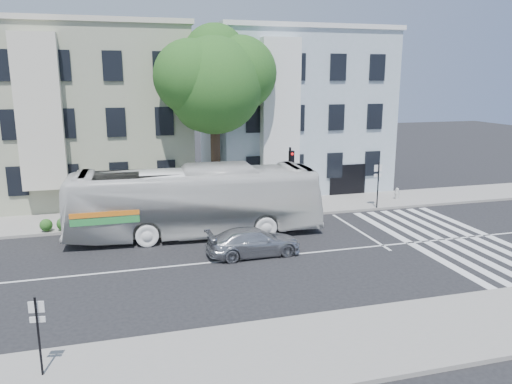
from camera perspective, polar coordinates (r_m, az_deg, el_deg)
name	(u,v)px	position (r m, az deg, el deg)	size (l,w,h in m)	color
ground	(253,258)	(22.64, -0.31, -7.59)	(120.00, 120.00, 0.00)	black
sidewalk_far	(218,212)	(30.05, -4.34, -2.28)	(80.00, 4.00, 0.15)	gray
sidewalk_near	(324,347)	(15.75, 7.75, -17.13)	(80.00, 4.00, 0.15)	gray
building_left	(94,115)	(35.57, -18.04, 8.37)	(12.00, 10.00, 11.00)	#989C83
building_right	(291,111)	(37.70, 3.98, 9.19)	(12.00, 10.00, 11.00)	#9EB4BC
street_tree	(214,80)	(29.73, -4.77, 12.68)	(7.30, 5.90, 11.10)	#2D2116
bus	(195,201)	(25.62, -6.96, -1.05)	(12.86, 3.01, 3.58)	silver
sedan	(254,242)	(22.88, -0.27, -5.71)	(4.33, 1.76, 1.26)	#B1B2B8
hedge	(131,219)	(27.77, -14.14, -3.01)	(8.50, 0.84, 0.70)	#325D1E
traffic_signal	(290,172)	(28.91, 3.95, 2.29)	(0.40, 0.52, 4.05)	black
fire_hydrant	(397,193)	(34.04, 15.81, -0.14)	(0.43, 0.24, 0.75)	#B0B0AC
near_sign_pole	(38,325)	(14.75, -23.67, -13.74)	(0.40, 0.18, 2.24)	black
far_sign_pole	(378,179)	(31.19, 13.76, 1.44)	(0.51, 0.17, 2.85)	black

